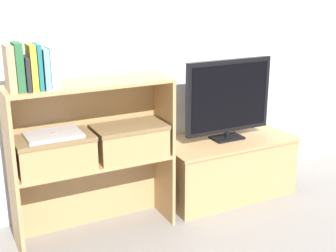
% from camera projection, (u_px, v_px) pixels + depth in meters
% --- Properties ---
extents(ground_plane, '(16.00, 16.00, 0.00)m').
position_uv_depth(ground_plane, '(178.00, 224.00, 2.99)').
color(ground_plane, gray).
extents(wall_back, '(10.00, 0.05, 2.40)m').
position_uv_depth(wall_back, '(144.00, 26.00, 3.04)').
color(wall_back, silver).
rests_on(wall_back, ground_plane).
extents(tv_stand, '(0.94, 0.48, 0.42)m').
position_uv_depth(tv_stand, '(226.00, 167.00, 3.34)').
color(tv_stand, tan).
rests_on(tv_stand, ground_plane).
extents(tv, '(0.65, 0.14, 0.56)m').
position_uv_depth(tv, '(229.00, 98.00, 3.19)').
color(tv, black).
rests_on(tv, tv_stand).
extents(bookshelf_lower_tier, '(0.95, 0.29, 0.47)m').
position_uv_depth(bookshelf_lower_tier, '(92.00, 184.00, 2.86)').
color(bookshelf_lower_tier, tan).
rests_on(bookshelf_lower_tier, ground_plane).
extents(bookshelf_upper_tier, '(0.95, 0.29, 0.47)m').
position_uv_depth(bookshelf_upper_tier, '(88.00, 110.00, 2.71)').
color(bookshelf_upper_tier, tan).
rests_on(bookshelf_upper_tier, bookshelf_lower_tier).
extents(book_tan, '(0.04, 0.14, 0.24)m').
position_uv_depth(book_tan, '(10.00, 69.00, 2.35)').
color(book_tan, tan).
rests_on(book_tan, bookshelf_upper_tier).
extents(book_forest, '(0.04, 0.12, 0.25)m').
position_uv_depth(book_forest, '(18.00, 67.00, 2.37)').
color(book_forest, '#286638').
rests_on(book_forest, bookshelf_upper_tier).
extents(book_charcoal, '(0.02, 0.14, 0.18)m').
position_uv_depth(book_charcoal, '(26.00, 74.00, 2.40)').
color(book_charcoal, '#232328').
rests_on(book_charcoal, bookshelf_upper_tier).
extents(book_mustard, '(0.03, 0.13, 0.24)m').
position_uv_depth(book_mustard, '(32.00, 67.00, 2.40)').
color(book_mustard, gold).
rests_on(book_mustard, bookshelf_upper_tier).
extents(book_teal, '(0.02, 0.13, 0.24)m').
position_uv_depth(book_teal, '(38.00, 67.00, 2.42)').
color(book_teal, '#1E7075').
rests_on(book_teal, bookshelf_upper_tier).
extents(book_skyblue, '(0.03, 0.16, 0.21)m').
position_uv_depth(book_skyblue, '(44.00, 68.00, 2.43)').
color(book_skyblue, '#709ECC').
rests_on(book_skyblue, bookshelf_upper_tier).
extents(book_ivory, '(0.04, 0.14, 0.22)m').
position_uv_depth(book_ivory, '(52.00, 67.00, 2.45)').
color(book_ivory, silver).
rests_on(book_ivory, bookshelf_upper_tier).
extents(storage_basket_left, '(0.43, 0.26, 0.19)m').
position_uv_depth(storage_basket_left, '(54.00, 151.00, 2.61)').
color(storage_basket_left, tan).
rests_on(storage_basket_left, bookshelf_lower_tier).
extents(storage_basket_right, '(0.43, 0.26, 0.19)m').
position_uv_depth(storage_basket_right, '(130.00, 139.00, 2.81)').
color(storage_basket_right, tan).
rests_on(storage_basket_right, bookshelf_lower_tier).
extents(laptop, '(0.30, 0.21, 0.02)m').
position_uv_depth(laptop, '(53.00, 135.00, 2.58)').
color(laptop, '#BCBCC1').
rests_on(laptop, storage_basket_left).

